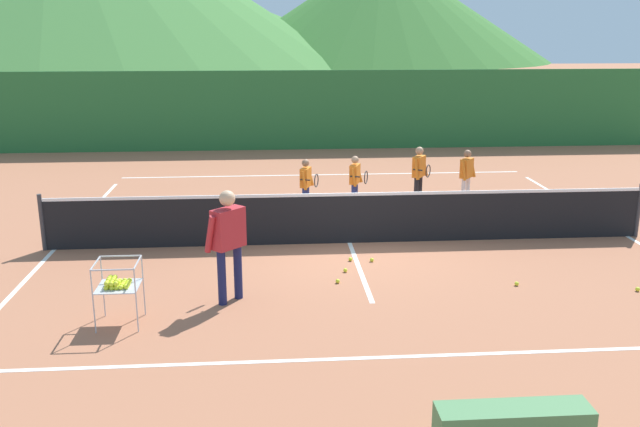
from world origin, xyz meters
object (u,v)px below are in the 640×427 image
(tennis_ball_1, at_px, (372,260))
(tennis_ball_2, at_px, (338,281))
(student_0, at_px, (306,181))
(tennis_ball_5, at_px, (638,289))
(instructor, at_px, (228,236))
(ball_cart, at_px, (117,284))
(tennis_ball_7, at_px, (345,270))
(student_3, at_px, (467,172))
(tennis_ball_0, at_px, (350,259))
(student_1, at_px, (355,178))
(student_2, at_px, (419,170))
(tennis_ball_4, at_px, (517,284))
(tennis_net, at_px, (350,217))

(tennis_ball_1, bearing_deg, tennis_ball_2, -125.55)
(student_0, relative_size, tennis_ball_5, 17.59)
(instructor, distance_m, student_0, 5.07)
(ball_cart, distance_m, tennis_ball_7, 3.83)
(instructor, relative_size, tennis_ball_2, 24.98)
(student_3, distance_m, tennis_ball_0, 4.90)
(student_0, height_order, tennis_ball_1, student_0)
(student_1, bearing_deg, student_3, 6.38)
(student_2, height_order, tennis_ball_7, student_2)
(tennis_ball_0, relative_size, tennis_ball_4, 1.00)
(student_0, height_order, student_1, student_1)
(tennis_ball_5, bearing_deg, student_2, 112.57)
(instructor, relative_size, student_2, 1.26)
(tennis_ball_1, relative_size, tennis_ball_7, 1.00)
(tennis_net, bearing_deg, tennis_ball_0, -95.81)
(tennis_ball_0, xyz_separation_m, tennis_ball_7, (-0.15, -0.54, 0.00))
(ball_cart, xyz_separation_m, tennis_ball_0, (3.48, 2.35, -0.56))
(tennis_net, relative_size, instructor, 6.67)
(tennis_ball_2, distance_m, tennis_ball_5, 4.65)
(student_1, relative_size, student_2, 0.90)
(tennis_ball_4, height_order, tennis_ball_7, same)
(student_2, xyz_separation_m, ball_cart, (-5.48, -6.08, -0.22))
(tennis_ball_2, bearing_deg, ball_cart, -157.43)
(student_0, height_order, student_2, student_2)
(ball_cart, relative_size, tennis_ball_2, 13.22)
(student_0, bearing_deg, tennis_ball_0, -79.67)
(tennis_ball_2, bearing_deg, student_0, 93.48)
(tennis_net, relative_size, student_3, 8.96)
(tennis_ball_0, xyz_separation_m, tennis_ball_5, (4.27, -1.73, 0.00))
(tennis_ball_0, distance_m, tennis_ball_2, 1.09)
(student_1, xyz_separation_m, tennis_ball_4, (1.98, -4.80, -0.70))
(tennis_net, bearing_deg, tennis_ball_4, -45.18)
(tennis_ball_1, relative_size, tennis_ball_2, 1.00)
(student_3, xyz_separation_m, tennis_ball_4, (-0.61, -5.09, -0.72))
(student_3, xyz_separation_m, tennis_ball_2, (-3.42, -4.76, -0.72))
(tennis_net, height_order, tennis_ball_2, tennis_net)
(student_1, relative_size, tennis_ball_7, 17.81)
(student_3, relative_size, tennis_ball_5, 18.58)
(student_1, relative_size, tennis_ball_1, 17.81)
(student_0, relative_size, tennis_ball_4, 17.59)
(student_1, distance_m, tennis_ball_2, 4.61)
(tennis_ball_2, xyz_separation_m, tennis_ball_4, (2.81, -0.33, 0.00))
(ball_cart, bearing_deg, tennis_ball_5, 4.53)
(tennis_ball_4, bearing_deg, student_3, 83.17)
(student_2, relative_size, tennis_ball_0, 19.77)
(instructor, distance_m, tennis_ball_1, 3.01)
(tennis_ball_7, bearing_deg, tennis_ball_2, -109.93)
(student_2, bearing_deg, tennis_ball_5, -67.43)
(student_1, xyz_separation_m, student_3, (2.58, 0.29, 0.03))
(tennis_ball_5, relative_size, tennis_ball_7, 1.00)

